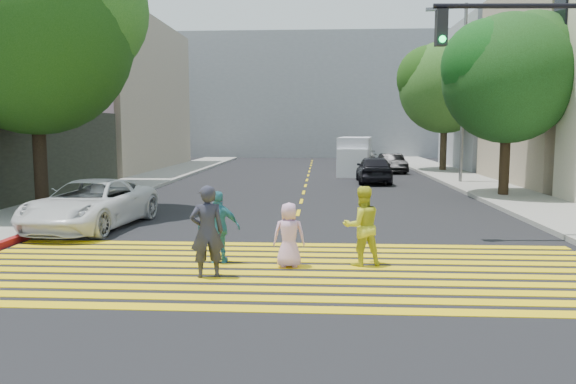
# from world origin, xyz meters

# --- Properties ---
(ground) EXTENTS (120.00, 120.00, 0.00)m
(ground) POSITION_xyz_m (0.00, 0.00, 0.00)
(ground) COLOR black
(sidewalk_left) EXTENTS (3.00, 40.00, 0.15)m
(sidewalk_left) POSITION_xyz_m (-8.50, 22.00, 0.07)
(sidewalk_left) COLOR gray
(sidewalk_left) RESTS_ON ground
(sidewalk_right) EXTENTS (3.00, 60.00, 0.15)m
(sidewalk_right) POSITION_xyz_m (8.50, 15.00, 0.07)
(sidewalk_right) COLOR gray
(sidewalk_right) RESTS_ON ground
(curb_red) EXTENTS (0.20, 8.00, 0.16)m
(curb_red) POSITION_xyz_m (-6.90, 6.00, 0.08)
(curb_red) COLOR maroon
(curb_red) RESTS_ON ground
(crosswalk) EXTENTS (13.40, 5.30, 0.01)m
(crosswalk) POSITION_xyz_m (0.00, 1.28, 0.01)
(crosswalk) COLOR yellow
(crosswalk) RESTS_ON ground
(lane_line) EXTENTS (0.12, 34.40, 0.01)m
(lane_line) POSITION_xyz_m (0.00, 22.50, 0.01)
(lane_line) COLOR yellow
(lane_line) RESTS_ON ground
(building_left_tan) EXTENTS (12.00, 16.00, 10.00)m
(building_left_tan) POSITION_xyz_m (-16.00, 28.00, 5.00)
(building_left_tan) COLOR tan
(building_left_tan) RESTS_ON ground
(building_right_grey) EXTENTS (10.00, 10.00, 10.00)m
(building_right_grey) POSITION_xyz_m (15.00, 30.00, 5.00)
(building_right_grey) COLOR gray
(building_right_grey) RESTS_ON ground
(backdrop_block) EXTENTS (30.00, 8.00, 12.00)m
(backdrop_block) POSITION_xyz_m (0.00, 48.00, 6.00)
(backdrop_block) COLOR gray
(backdrop_block) RESTS_ON ground
(tree_left) EXTENTS (7.65, 7.41, 9.07)m
(tree_left) POSITION_xyz_m (-8.40, 8.18, 6.11)
(tree_left) COLOR black
(tree_left) RESTS_ON ground
(tree_right_near) EXTENTS (5.86, 5.44, 7.55)m
(tree_right_near) POSITION_xyz_m (8.31, 13.56, 5.11)
(tree_right_near) COLOR black
(tree_right_near) RESTS_ON ground
(tree_right_far) EXTENTS (7.17, 6.77, 8.55)m
(tree_right_far) POSITION_xyz_m (8.77, 27.18, 5.77)
(tree_right_far) COLOR black
(tree_right_far) RESTS_ON ground
(pedestrian_man) EXTENTS (0.76, 0.62, 1.79)m
(pedestrian_man) POSITION_xyz_m (-1.42, 0.65, 0.90)
(pedestrian_man) COLOR #2B2B38
(pedestrian_man) RESTS_ON ground
(pedestrian_woman) EXTENTS (0.95, 0.83, 1.67)m
(pedestrian_woman) POSITION_xyz_m (1.61, 1.78, 0.84)
(pedestrian_woman) COLOR gold
(pedestrian_woman) RESTS_ON ground
(pedestrian_child) EXTENTS (0.68, 0.46, 1.35)m
(pedestrian_child) POSITION_xyz_m (0.10, 1.54, 0.68)
(pedestrian_child) COLOR #DCA3CC
(pedestrian_child) RESTS_ON ground
(pedestrian_extra) EXTENTS (0.93, 0.43, 1.55)m
(pedestrian_extra) POSITION_xyz_m (-1.40, 1.80, 0.77)
(pedestrian_extra) COLOR teal
(pedestrian_extra) RESTS_ON ground
(white_sedan) EXTENTS (2.80, 5.21, 1.39)m
(white_sedan) POSITION_xyz_m (-5.83, 5.74, 0.70)
(white_sedan) COLOR white
(white_sedan) RESTS_ON ground
(dark_car_near) EXTENTS (1.77, 4.28, 1.45)m
(dark_car_near) POSITION_xyz_m (3.52, 19.58, 0.72)
(dark_car_near) COLOR black
(dark_car_near) RESTS_ON ground
(silver_car) EXTENTS (2.44, 5.15, 1.45)m
(silver_car) POSITION_xyz_m (3.63, 29.45, 0.72)
(silver_car) COLOR #BEBEBE
(silver_car) RESTS_ON ground
(dark_car_parked) EXTENTS (1.66, 3.81, 1.22)m
(dark_car_parked) POSITION_xyz_m (5.32, 26.43, 0.61)
(dark_car_parked) COLOR black
(dark_car_parked) RESTS_ON ground
(white_van) EXTENTS (2.39, 5.05, 2.29)m
(white_van) POSITION_xyz_m (2.82, 24.72, 1.09)
(white_van) COLOR silver
(white_van) RESTS_ON ground
(traffic_signal) EXTENTS (4.28, 0.54, 6.27)m
(traffic_signal) POSITION_xyz_m (6.51, 4.75, 4.06)
(traffic_signal) COLOR #38383A
(traffic_signal) RESTS_ON ground
(street_lamp) EXTENTS (2.03, 0.43, 8.97)m
(street_lamp) POSITION_xyz_m (7.67, 19.11, 5.15)
(street_lamp) COLOR slate
(street_lamp) RESTS_ON ground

